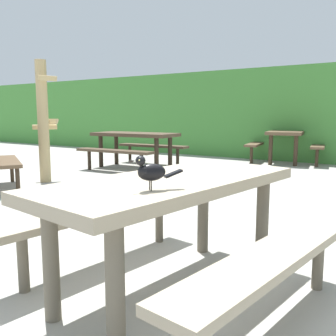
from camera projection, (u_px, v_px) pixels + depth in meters
The scene contains 6 objects.
ground_plane at pixel (178, 290), 2.45m from camera, with size 60.00×60.00×0.00m, color #A3A099.
picnic_table_foreground at pixel (172, 207), 2.37m from camera, with size 1.89×1.91×0.74m.
bird_grackle at pixel (150, 171), 1.94m from camera, with size 0.18×0.25×0.18m.
picnic_table_mid_left at pixel (287, 138), 8.92m from camera, with size 1.97×1.99×0.74m.
picnic_table_far_centre at pixel (135, 142), 7.92m from camera, with size 1.84×1.78×0.74m.
stalk_post_left_side at pixel (43, 122), 6.22m from camera, with size 0.61×0.54×2.00m.
Camera 1 is at (1.23, -1.95, 1.13)m, focal length 40.43 mm.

